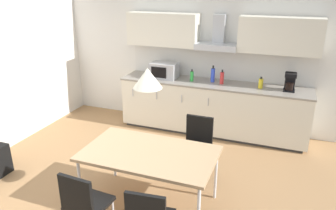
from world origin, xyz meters
TOP-DOWN VIEW (x-y plane):
  - ground_plane at (0.00, 0.00)m, footprint 7.23×7.36m
  - wall_back at (0.00, 2.50)m, footprint 5.78×0.10m
  - kitchen_counter at (0.60, 2.13)m, footprint 3.33×0.67m
  - backsplash_tile at (0.60, 2.44)m, footprint 3.31×0.02m
  - upper_wall_cabinets at (0.60, 2.29)m, footprint 3.31×0.40m
  - microwave at (-0.33, 2.13)m, footprint 0.48×0.35m
  - coffee_maker at (1.85, 2.16)m, footprint 0.18×0.19m
  - bottle_yellow at (1.40, 2.12)m, footprint 0.08×0.08m
  - bottle_red at (0.75, 2.13)m, footprint 0.07×0.07m
  - bottle_blue at (0.57, 2.19)m, footprint 0.07×0.07m
  - bottle_green at (0.21, 2.10)m, footprint 0.06×0.06m
  - dining_table at (0.39, -0.19)m, footprint 1.57×0.92m
  - chair_far_right at (0.74, 0.65)m, footprint 0.40×0.40m
  - chair_near_left at (0.03, -1.04)m, footprint 0.43×0.43m
  - pendant_lamp at (0.39, -0.19)m, footprint 0.32×0.32m

SIDE VIEW (x-z plane):
  - ground_plane at x=0.00m, z-range -0.02..0.00m
  - kitchen_counter at x=0.60m, z-range 0.00..0.94m
  - chair_far_right at x=0.74m, z-range 0.10..0.97m
  - chair_near_left at x=0.03m, z-range 0.10..0.97m
  - dining_table at x=0.39m, z-range 0.32..1.05m
  - bottle_yellow at x=1.40m, z-range 0.92..1.12m
  - bottle_green at x=0.21m, z-range 0.92..1.14m
  - bottle_red at x=0.75m, z-range 0.92..1.17m
  - bottle_blue at x=0.57m, z-range 0.92..1.21m
  - microwave at x=-0.33m, z-range 0.94..1.22m
  - coffee_maker at x=1.85m, z-range 0.94..1.24m
  - backsplash_tile at x=0.60m, z-range 0.94..1.45m
  - wall_back at x=0.00m, z-range 0.00..2.76m
  - pendant_lamp at x=0.39m, z-range 1.52..1.74m
  - upper_wall_cabinets at x=0.60m, z-range 1.50..2.08m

